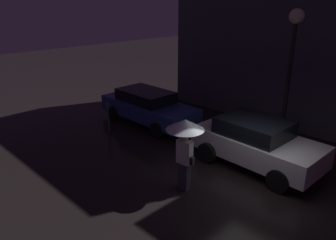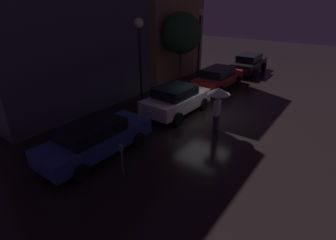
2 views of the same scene
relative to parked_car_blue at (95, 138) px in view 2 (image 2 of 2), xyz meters
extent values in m
plane|color=black|center=(6.00, -1.51, -0.75)|extent=(60.00, 60.00, 0.00)
cube|color=#3D3D47|center=(3.01, 4.99, 4.49)|extent=(9.13, 3.00, 10.48)
cube|color=#8C664C|center=(11.33, 4.99, 4.15)|extent=(6.15, 3.00, 9.79)
cube|color=navy|center=(0.04, 0.00, -0.11)|extent=(4.58, 1.75, 0.64)
cube|color=black|center=(-0.14, 0.00, 0.44)|extent=(2.39, 1.52, 0.46)
cylinder|color=black|center=(1.46, 0.84, -0.44)|extent=(0.62, 0.22, 0.62)
cylinder|color=black|center=(1.46, -0.84, -0.44)|extent=(0.62, 0.22, 0.62)
cylinder|color=black|center=(-1.37, 0.84, -0.44)|extent=(0.62, 0.22, 0.62)
cylinder|color=black|center=(-1.37, -0.84, -0.44)|extent=(0.62, 0.22, 0.62)
cube|color=silver|center=(5.31, -0.16, -0.07)|extent=(4.07, 1.98, 0.69)
cube|color=black|center=(5.15, -0.16, 0.53)|extent=(2.14, 1.69, 0.50)
cylinder|color=black|center=(6.55, 0.76, -0.41)|extent=(0.67, 0.22, 0.67)
cylinder|color=black|center=(6.55, -1.08, -0.41)|extent=(0.67, 0.22, 0.67)
cylinder|color=black|center=(4.06, 0.76, -0.41)|extent=(0.67, 0.22, 0.67)
cylinder|color=black|center=(4.06, -1.08, -0.41)|extent=(0.67, 0.22, 0.67)
cube|color=maroon|center=(10.75, 0.04, -0.14)|extent=(4.67, 1.72, 0.58)
cube|color=black|center=(10.56, 0.04, 0.41)|extent=(2.43, 1.51, 0.51)
cylinder|color=black|center=(12.20, 0.89, -0.43)|extent=(0.64, 0.22, 0.64)
cylinder|color=black|center=(12.20, -0.81, -0.43)|extent=(0.64, 0.22, 0.64)
cylinder|color=black|center=(9.30, 0.89, -0.43)|extent=(0.64, 0.22, 0.64)
cylinder|color=black|center=(9.30, -0.81, -0.43)|extent=(0.64, 0.22, 0.64)
cube|color=black|center=(16.00, -0.18, -0.07)|extent=(4.68, 1.83, 0.68)
cube|color=black|center=(15.82, -0.18, 0.52)|extent=(2.46, 1.55, 0.52)
cylinder|color=black|center=(17.44, 0.66, -0.41)|extent=(0.67, 0.22, 0.67)
cylinder|color=black|center=(17.44, -1.01, -0.41)|extent=(0.67, 0.22, 0.67)
cylinder|color=black|center=(14.57, 0.66, -0.41)|extent=(0.67, 0.22, 0.67)
cylinder|color=black|center=(14.57, -1.01, -0.41)|extent=(0.67, 0.22, 0.67)
cube|color=#383842|center=(4.63, -2.81, -0.34)|extent=(0.32, 0.23, 0.81)
cube|color=white|center=(4.63, -2.81, 0.40)|extent=(0.45, 0.24, 0.67)
sphere|color=tan|center=(4.63, -2.81, 0.84)|extent=(0.22, 0.22, 0.22)
cylinder|color=black|center=(4.63, -2.81, 0.66)|extent=(0.02, 0.02, 0.79)
cone|color=silver|center=(4.63, -2.81, 1.19)|extent=(1.03, 1.03, 0.28)
cube|color=black|center=(4.87, -2.81, 0.23)|extent=(0.17, 0.11, 0.22)
cylinder|color=#4C5154|center=(-0.37, -1.78, -0.25)|extent=(0.06, 0.06, 1.00)
cube|color=#4C5154|center=(-0.37, -1.78, 0.36)|extent=(0.12, 0.10, 0.22)
cylinder|color=black|center=(5.05, 2.06, 1.38)|extent=(0.14, 0.14, 4.25)
sphere|color=#F9EAB7|center=(5.05, 2.06, 3.75)|extent=(0.50, 0.50, 0.50)
cylinder|color=black|center=(12.21, 2.53, 1.52)|extent=(0.14, 0.14, 4.54)
sphere|color=#F9EAB7|center=(12.21, 2.53, 4.00)|extent=(0.42, 0.42, 0.42)
cylinder|color=#473323|center=(9.73, 2.54, 0.44)|extent=(0.20, 0.20, 2.38)
sphere|color=#234C28|center=(9.73, 2.54, 2.79)|extent=(2.73, 2.73, 2.73)
camera|label=1|loc=(9.93, -8.78, 4.26)|focal=35.00mm
camera|label=2|loc=(-5.51, -7.42, 4.82)|focal=28.00mm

